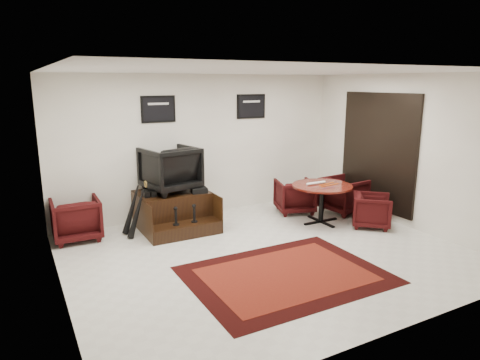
# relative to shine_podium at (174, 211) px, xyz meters

# --- Properties ---
(ground) EXTENTS (6.00, 6.00, 0.00)m
(ground) POSITION_rel_shine_podium_xyz_m (0.86, -1.91, -0.30)
(ground) COLOR silver
(ground) RESTS_ON ground
(room_shell) EXTENTS (6.02, 5.02, 2.81)m
(room_shell) POSITION_rel_shine_podium_xyz_m (1.27, -1.79, 1.48)
(room_shell) COLOR white
(room_shell) RESTS_ON ground
(area_rug) EXTENTS (2.69, 2.02, 0.01)m
(area_rug) POSITION_rel_shine_podium_xyz_m (0.67, -2.69, -0.30)
(area_rug) COLOR black
(area_rug) RESTS_ON ground
(shine_podium) EXTENTS (1.28, 1.32, 0.66)m
(shine_podium) POSITION_rel_shine_podium_xyz_m (0.00, 0.00, 0.00)
(shine_podium) COLOR black
(shine_podium) RESTS_ON ground
(shine_chair) EXTENTS (1.05, 1.00, 0.93)m
(shine_chair) POSITION_rel_shine_podium_xyz_m (0.00, 0.14, 0.82)
(shine_chair) COLOR black
(shine_chair) RESTS_ON shine_podium
(shoes_pair) EXTENTS (0.23, 0.27, 0.10)m
(shoes_pair) POSITION_rel_shine_podium_xyz_m (-0.46, -0.01, 0.40)
(shoes_pair) COLOR black
(shoes_pair) RESTS_ON shine_podium
(polish_kit) EXTENTS (0.31, 0.23, 0.10)m
(polish_kit) POSITION_rel_shine_podium_xyz_m (0.41, -0.24, 0.40)
(polish_kit) COLOR black
(polish_kit) RESTS_ON shine_podium
(umbrella_black) EXTENTS (0.33, 0.12, 0.88)m
(umbrella_black) POSITION_rel_shine_podium_xyz_m (-0.75, -0.23, 0.13)
(umbrella_black) COLOR black
(umbrella_black) RESTS_ON ground
(umbrella_hooked) EXTENTS (0.34, 0.13, 0.90)m
(umbrella_hooked) POSITION_rel_shine_podium_xyz_m (-0.77, 0.03, 0.15)
(umbrella_hooked) COLOR black
(umbrella_hooked) RESTS_ON ground
(armchair_side) EXTENTS (0.79, 0.74, 0.79)m
(armchair_side) POSITION_rel_shine_podium_xyz_m (-1.69, 0.19, 0.09)
(armchair_side) COLOR black
(armchair_side) RESTS_ON ground
(meeting_table) EXTENTS (1.14, 1.14, 0.74)m
(meeting_table) POSITION_rel_shine_podium_xyz_m (2.58, -1.08, 0.35)
(meeting_table) COLOR #451009
(meeting_table) RESTS_ON ground
(table_chair_back) EXTENTS (0.91, 0.88, 0.75)m
(table_chair_back) POSITION_rel_shine_podium_xyz_m (2.52, -0.29, 0.07)
(table_chair_back) COLOR black
(table_chair_back) RESTS_ON ground
(table_chair_window) EXTENTS (0.82, 0.86, 0.81)m
(table_chair_window) POSITION_rel_shine_podium_xyz_m (3.44, -0.77, 0.10)
(table_chair_window) COLOR black
(table_chair_window) RESTS_ON ground
(table_chair_corner) EXTENTS (0.90, 0.90, 0.68)m
(table_chair_corner) POSITION_rel_shine_podium_xyz_m (3.26, -1.72, 0.03)
(table_chair_corner) COLOR black
(table_chair_corner) RESTS_ON ground
(paper_roll) EXTENTS (0.42, 0.05, 0.05)m
(paper_roll) POSITION_rel_shine_podium_xyz_m (2.50, -0.99, 0.46)
(paper_roll) COLOR white
(paper_roll) RESTS_ON meeting_table
(table_clutter) EXTENTS (0.57, 0.36, 0.01)m
(table_clutter) POSITION_rel_shine_podium_xyz_m (2.66, -1.16, 0.44)
(table_clutter) COLOR orange
(table_clutter) RESTS_ON meeting_table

